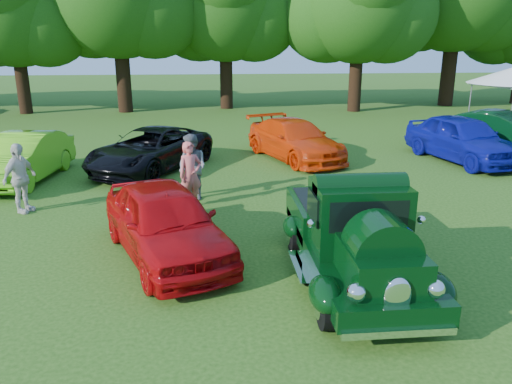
{
  "coord_description": "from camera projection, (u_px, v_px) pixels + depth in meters",
  "views": [
    {
      "loc": [
        -1.52,
        -8.86,
        4.35
      ],
      "look_at": [
        -0.54,
        1.74,
        1.1
      ],
      "focal_mm": 35.0,
      "sensor_mm": 36.0,
      "label": 1
    }
  ],
  "objects": [
    {
      "name": "ground",
      "position": [
        291.0,
        270.0,
        9.84
      ],
      "size": [
        120.0,
        120.0,
        0.0
      ],
      "primitive_type": "plane",
      "color": "#224911",
      "rests_on": "ground"
    },
    {
      "name": "red_convertible",
      "position": [
        165.0,
        221.0,
        10.28
      ],
      "size": [
        3.37,
        4.85,
        1.53
      ],
      "primitive_type": "imported",
      "rotation": [
        0.0,
        0.0,
        0.39
      ],
      "color": "#AD070A",
      "rests_on": "ground"
    },
    {
      "name": "back_car_green",
      "position": [
        502.0,
        132.0,
        19.93
      ],
      "size": [
        4.42,
        4.98,
        1.64
      ],
      "primitive_type": "imported",
      "rotation": [
        0.0,
        0.0,
        0.66
      ],
      "color": "black",
      "rests_on": "ground"
    },
    {
      "name": "spectator_grey",
      "position": [
        192.0,
        167.0,
        14.01
      ],
      "size": [
        1.15,
        1.12,
        1.86
      ],
      "primitive_type": "imported",
      "rotation": [
        0.0,
        0.0,
        -0.69
      ],
      "color": "slate",
      "rests_on": "ground"
    },
    {
      "name": "back_car_lime",
      "position": [
        23.0,
        158.0,
        15.89
      ],
      "size": [
        2.16,
        4.77,
        1.52
      ],
      "primitive_type": "imported",
      "rotation": [
        0.0,
        0.0,
        -0.12
      ],
      "color": "#5DBF19",
      "rests_on": "ground"
    },
    {
      "name": "spectator_white",
      "position": [
        20.0,
        178.0,
        12.91
      ],
      "size": [
        0.84,
        1.17,
        1.84
      ],
      "primitive_type": "imported",
      "rotation": [
        0.0,
        0.0,
        1.16
      ],
      "color": "beige",
      "rests_on": "ground"
    },
    {
      "name": "back_car_orange",
      "position": [
        295.0,
        140.0,
        18.89
      ],
      "size": [
        3.74,
        5.47,
        1.47
      ],
      "primitive_type": "imported",
      "rotation": [
        0.0,
        0.0,
        0.37
      ],
      "color": "red",
      "rests_on": "ground"
    },
    {
      "name": "back_car_black",
      "position": [
        150.0,
        150.0,
        17.27
      ],
      "size": [
        4.63,
        5.7,
        1.44
      ],
      "primitive_type": "imported",
      "rotation": [
        0.0,
        0.0,
        -0.51
      ],
      "color": "black",
      "rests_on": "ground"
    },
    {
      "name": "spectator_pink",
      "position": [
        190.0,
        175.0,
        13.33
      ],
      "size": [
        0.78,
        0.67,
        1.8
      ],
      "primitive_type": "imported",
      "rotation": [
        0.0,
        0.0,
        0.45
      ],
      "color": "#D75C58",
      "rests_on": "ground"
    },
    {
      "name": "back_car_blue",
      "position": [
        463.0,
        139.0,
        18.49
      ],
      "size": [
        3.07,
        5.35,
        1.71
      ],
      "primitive_type": "imported",
      "rotation": [
        0.0,
        0.0,
        0.22
      ],
      "color": "#0C118D",
      "rests_on": "ground"
    },
    {
      "name": "hero_pickup",
      "position": [
        353.0,
        237.0,
        9.29
      ],
      "size": [
        2.31,
        4.96,
        1.94
      ],
      "color": "black",
      "rests_on": "ground"
    }
  ]
}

